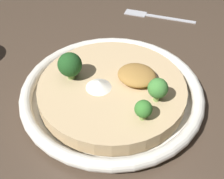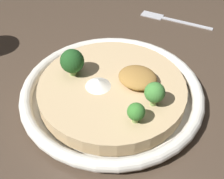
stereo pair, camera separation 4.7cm
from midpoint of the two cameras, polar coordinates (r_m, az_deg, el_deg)
ground_plane at (r=0.49m, az=2.77°, el=-1.92°), size 6.00×6.00×0.00m
risotto_bowl at (r=0.48m, az=2.84°, el=-0.48°), size 0.31×0.31×0.03m
cheese_sprinkle at (r=0.46m, az=0.12°, el=1.24°), size 0.04×0.04×0.01m
crispy_onion_garnish at (r=0.46m, az=8.15°, el=2.32°), size 0.06×0.06×0.02m
broccoli_front_right at (r=0.40m, az=8.33°, el=-4.74°), size 0.03×0.03×0.03m
broccoli_front_left at (r=0.47m, az=-5.23°, el=5.58°), size 0.04×0.04×0.05m
broccoli_right at (r=0.42m, az=11.85°, el=-0.81°), size 0.03×0.03×0.04m
fork_utensil at (r=0.72m, az=13.27°, el=13.78°), size 0.18×0.03×0.00m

